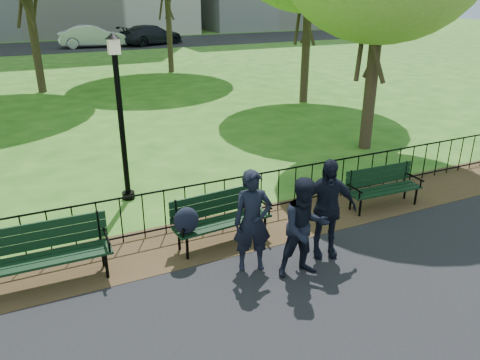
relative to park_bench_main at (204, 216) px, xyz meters
name	(u,v)px	position (x,y,z in m)	size (l,w,h in m)	color
ground	(285,269)	(0.93, -1.17, -0.64)	(120.00, 120.00, 0.00)	#265A17
dirt_strip	(245,229)	(0.93, 0.33, -0.62)	(60.00, 1.60, 0.01)	#382B16
far_street	(61,47)	(0.93, 33.83, -0.63)	(70.00, 9.00, 0.01)	black
iron_fence	(234,196)	(0.93, 0.83, -0.14)	(24.06, 0.06, 1.00)	black
park_bench_main	(204,216)	(0.00, 0.00, 0.00)	(1.85, 0.68, 1.01)	black
park_bench_left_a	(47,247)	(-2.54, 0.12, -0.03)	(1.88, 0.62, 1.06)	black
park_bench_right_a	(382,183)	(3.98, 0.07, -0.11)	(1.65, 0.58, 0.92)	black
lamppost	(120,114)	(-0.75, 2.71, 1.26)	(0.31, 0.31, 3.49)	black
person_left	(253,221)	(0.47, -0.90, 0.22)	(0.62, 0.41, 1.70)	black
person_mid	(305,228)	(1.12, -1.41, 0.20)	(0.80, 0.42, 1.65)	black
person_right	(326,208)	(1.77, -1.04, 0.24)	(1.02, 0.42, 1.73)	black
sedan_silver	(93,36)	(3.24, 32.20, 0.21)	(1.77, 5.09, 1.68)	#B7BABF
sedan_dark	(151,35)	(7.86, 32.12, 0.15)	(2.18, 5.36, 1.55)	black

